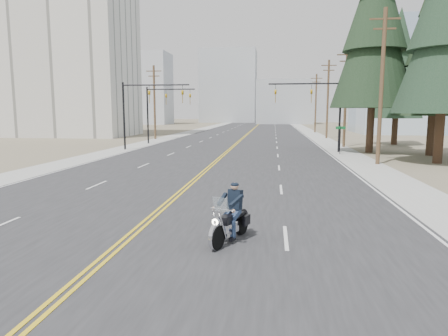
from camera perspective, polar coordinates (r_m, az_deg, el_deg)
ground_plane at (r=10.41m, az=-20.23°, el=-15.17°), size 400.00×400.00×0.00m
road at (r=78.69m, az=3.72°, el=5.16°), size 20.00×200.00×0.01m
sidewalk_left at (r=80.18m, az=-4.55°, el=5.20°), size 3.00×200.00×0.01m
sidewalk_right at (r=78.87m, az=12.12°, el=5.00°), size 3.00×200.00×0.01m
traffic_mast_left at (r=42.66m, az=-11.60°, el=9.17°), size 7.10×0.26×7.00m
traffic_mast_right at (r=40.71m, az=13.45°, el=9.17°), size 7.10×0.26×7.00m
traffic_mast_far at (r=50.40m, az=-9.04°, el=8.97°), size 6.10×0.26×7.00m
street_sign at (r=39.03m, az=16.29°, el=4.52°), size 0.90×0.06×2.62m
utility_pole_b at (r=32.51m, az=21.60°, el=11.00°), size 2.20×0.30×11.50m
utility_pole_c at (r=47.16m, az=16.99°, el=9.83°), size 2.20×0.30×11.00m
utility_pole_d at (r=62.00m, az=14.61°, el=9.66°), size 2.20×0.30×11.50m
utility_pole_e at (r=78.88m, az=12.98°, el=9.14°), size 2.20×0.30×11.00m
utility_pole_left at (r=58.99m, az=-9.90°, el=9.40°), size 2.20×0.30×10.50m
apartment_block at (r=72.15m, az=-20.76°, el=16.34°), size 18.00×14.00×30.00m
glass_building at (r=83.34m, az=26.81°, el=11.36°), size 24.00×16.00×20.00m
haze_bldg_a at (r=129.82m, az=-10.92°, el=11.04°), size 14.00×12.00×22.00m
haze_bldg_b at (r=133.53m, az=8.62°, el=9.29°), size 18.00×14.00×14.00m
haze_bldg_c at (r=123.75m, az=24.03°, el=9.72°), size 16.00×12.00×18.00m
haze_bldg_d at (r=149.64m, az=0.68°, el=11.54°), size 20.00×15.00×26.00m
haze_bldg_e at (r=159.78m, az=14.54°, el=8.56°), size 14.00×14.00×12.00m
haze_bldg_f at (r=148.87m, az=-14.67°, el=9.37°), size 12.00×12.00×16.00m
motorcyclist at (r=12.37m, az=0.88°, el=-6.46°), size 1.77×2.55×1.83m
conifer_near at (r=35.76m, az=29.38°, el=18.51°), size 7.30×7.30×19.33m
conifer_mid at (r=41.58m, az=28.24°, el=16.08°), size 6.84×6.84×18.24m
conifer_tall at (r=42.48m, az=20.86°, el=19.13°), size 7.85×7.85×21.81m
conifer_far at (r=52.98m, az=23.65°, el=13.07°), size 6.00×6.00×16.08m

